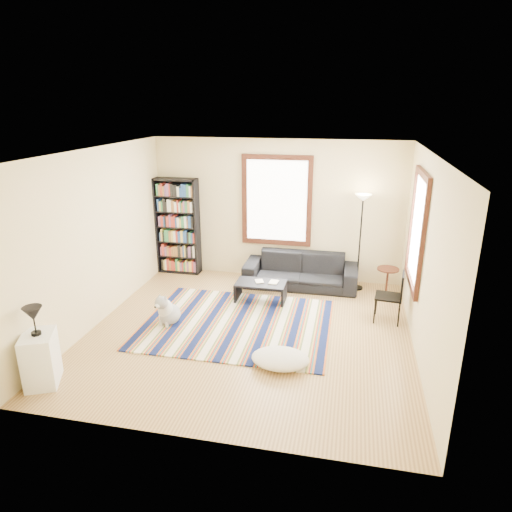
% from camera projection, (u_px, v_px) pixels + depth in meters
% --- Properties ---
extents(floor, '(5.00, 5.00, 0.10)m').
position_uv_depth(floor, '(249.00, 334.00, 7.27)').
color(floor, tan).
rests_on(floor, ground).
extents(ceiling, '(5.00, 5.00, 0.10)m').
position_uv_depth(ceiling, '(249.00, 148.00, 6.33)').
color(ceiling, white).
rests_on(ceiling, floor).
extents(wall_back, '(5.00, 0.10, 2.80)m').
position_uv_depth(wall_back, '(277.00, 210.00, 9.16)').
color(wall_back, beige).
rests_on(wall_back, floor).
extents(wall_front, '(5.00, 0.10, 2.80)m').
position_uv_depth(wall_front, '(191.00, 325.00, 4.44)').
color(wall_front, beige).
rests_on(wall_front, floor).
extents(wall_left, '(0.10, 5.00, 2.80)m').
position_uv_depth(wall_left, '(94.00, 237.00, 7.30)').
color(wall_left, beige).
rests_on(wall_left, floor).
extents(wall_right, '(0.10, 5.00, 2.80)m').
position_uv_depth(wall_right, '(429.00, 259.00, 6.30)').
color(wall_right, beige).
rests_on(wall_right, floor).
extents(window_back, '(1.20, 0.06, 1.60)m').
position_uv_depth(window_back, '(277.00, 201.00, 9.02)').
color(window_back, white).
rests_on(window_back, wall_back).
extents(window_right, '(0.06, 1.20, 1.60)m').
position_uv_depth(window_right, '(417.00, 230.00, 6.99)').
color(window_right, white).
rests_on(window_right, wall_right).
extents(rug, '(3.02, 2.42, 0.02)m').
position_uv_depth(rug, '(237.00, 323.00, 7.49)').
color(rug, '#0C163F').
rests_on(rug, floor).
extents(sofa, '(0.87, 2.19, 0.64)m').
position_uv_depth(sofa, '(301.00, 271.00, 8.93)').
color(sofa, black).
rests_on(sofa, floor).
extents(bookshelf, '(0.90, 0.30, 2.00)m').
position_uv_depth(bookshelf, '(178.00, 226.00, 9.48)').
color(bookshelf, black).
rests_on(bookshelf, floor).
extents(coffee_table, '(0.95, 0.59, 0.36)m').
position_uv_depth(coffee_table, '(261.00, 292.00, 8.31)').
color(coffee_table, black).
rests_on(coffee_table, floor).
extents(book_a, '(0.23, 0.20, 0.02)m').
position_uv_depth(book_a, '(255.00, 282.00, 8.26)').
color(book_a, beige).
rests_on(book_a, coffee_table).
extents(book_b, '(0.17, 0.23, 0.02)m').
position_uv_depth(book_b, '(269.00, 282.00, 8.26)').
color(book_b, beige).
rests_on(book_b, coffee_table).
extents(floor_cushion, '(0.97, 0.86, 0.20)m').
position_uv_depth(floor_cushion, '(280.00, 359.00, 6.29)').
color(floor_cushion, beige).
rests_on(floor_cushion, floor).
extents(floor_lamp, '(0.39, 0.39, 1.86)m').
position_uv_depth(floor_lamp, '(360.00, 243.00, 8.61)').
color(floor_lamp, black).
rests_on(floor_lamp, floor).
extents(side_table, '(0.50, 0.50, 0.54)m').
position_uv_depth(side_table, '(387.00, 282.00, 8.51)').
color(side_table, '#431910').
rests_on(side_table, floor).
extents(folding_chair, '(0.46, 0.44, 0.86)m').
position_uv_depth(folding_chair, '(388.00, 297.00, 7.48)').
color(folding_chair, black).
rests_on(folding_chair, floor).
extents(white_cabinet, '(0.55, 0.61, 0.70)m').
position_uv_depth(white_cabinet, '(41.00, 359.00, 5.82)').
color(white_cabinet, white).
rests_on(white_cabinet, floor).
extents(table_lamp, '(0.25, 0.25, 0.38)m').
position_uv_depth(table_lamp, '(34.00, 321.00, 5.64)').
color(table_lamp, black).
rests_on(table_lamp, white_cabinet).
extents(dog, '(0.53, 0.63, 0.54)m').
position_uv_depth(dog, '(169.00, 308.00, 7.43)').
color(dog, '#BDBDBD').
rests_on(dog, floor).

